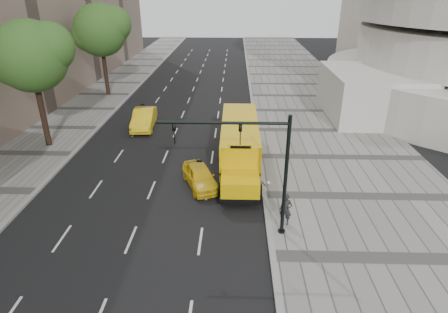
{
  "coord_description": "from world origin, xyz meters",
  "views": [
    {
      "loc": [
        4.14,
        -25.17,
        11.61
      ],
      "look_at": [
        3.5,
        -4.0,
        1.9
      ],
      "focal_mm": 30.0,
      "sensor_mm": 36.0,
      "label": 1
    }
  ],
  "objects_px": {
    "pedestrian": "(286,209)",
    "tree_b": "(32,56)",
    "taxi_near": "(200,176)",
    "taxi_far": "(144,119)",
    "school_bus": "(240,140)",
    "traffic_signal": "(257,162)",
    "tree_c": "(101,30)"
  },
  "relations": [
    {
      "from": "tree_b",
      "to": "traffic_signal",
      "type": "bearing_deg",
      "value": -35.12
    },
    {
      "from": "school_bus",
      "to": "traffic_signal",
      "type": "xyz_separation_m",
      "value": [
        0.69,
        -8.33,
        2.33
      ]
    },
    {
      "from": "tree_b",
      "to": "traffic_signal",
      "type": "xyz_separation_m",
      "value": [
        15.59,
        -10.97,
        -2.94
      ]
    },
    {
      "from": "pedestrian",
      "to": "school_bus",
      "type": "bearing_deg",
      "value": 126.04
    },
    {
      "from": "tree_b",
      "to": "pedestrian",
      "type": "height_order",
      "value": "tree_b"
    },
    {
      "from": "taxi_near",
      "to": "pedestrian",
      "type": "bearing_deg",
      "value": -62.21
    },
    {
      "from": "tree_c",
      "to": "pedestrian",
      "type": "bearing_deg",
      "value": -55.65
    },
    {
      "from": "traffic_signal",
      "to": "taxi_near",
      "type": "bearing_deg",
      "value": 122.81
    },
    {
      "from": "taxi_far",
      "to": "traffic_signal",
      "type": "height_order",
      "value": "traffic_signal"
    },
    {
      "from": "taxi_near",
      "to": "traffic_signal",
      "type": "relative_size",
      "value": 0.62
    },
    {
      "from": "taxi_near",
      "to": "taxi_far",
      "type": "xyz_separation_m",
      "value": [
        -5.94,
        10.58,
        0.15
      ]
    },
    {
      "from": "tree_b",
      "to": "pedestrian",
      "type": "relative_size",
      "value": 5.42
    },
    {
      "from": "tree_b",
      "to": "school_bus",
      "type": "distance_m",
      "value": 16.03
    },
    {
      "from": "tree_b",
      "to": "tree_c",
      "type": "distance_m",
      "value": 15.01
    },
    {
      "from": "taxi_far",
      "to": "traffic_signal",
      "type": "xyz_separation_m",
      "value": [
        9.13,
        -15.54,
        3.26
      ]
    },
    {
      "from": "tree_b",
      "to": "traffic_signal",
      "type": "height_order",
      "value": "tree_b"
    },
    {
      "from": "tree_b",
      "to": "tree_c",
      "type": "relative_size",
      "value": 0.96
    },
    {
      "from": "tree_b",
      "to": "taxi_far",
      "type": "bearing_deg",
      "value": 35.23
    },
    {
      "from": "taxi_far",
      "to": "pedestrian",
      "type": "distance_m",
      "value": 18.32
    },
    {
      "from": "taxi_near",
      "to": "traffic_signal",
      "type": "height_order",
      "value": "traffic_signal"
    },
    {
      "from": "tree_c",
      "to": "school_bus",
      "type": "bearing_deg",
      "value": -49.84
    },
    {
      "from": "taxi_near",
      "to": "traffic_signal",
      "type": "distance_m",
      "value": 6.81
    },
    {
      "from": "taxi_near",
      "to": "taxi_far",
      "type": "height_order",
      "value": "taxi_far"
    },
    {
      "from": "taxi_far",
      "to": "pedestrian",
      "type": "xyz_separation_m",
      "value": [
        10.79,
        -14.8,
        0.2
      ]
    },
    {
      "from": "taxi_far",
      "to": "traffic_signal",
      "type": "bearing_deg",
      "value": -64.04
    },
    {
      "from": "taxi_near",
      "to": "traffic_signal",
      "type": "xyz_separation_m",
      "value": [
        3.19,
        -4.95,
        3.41
      ]
    },
    {
      "from": "taxi_near",
      "to": "taxi_far",
      "type": "bearing_deg",
      "value": 98.02
    },
    {
      "from": "tree_b",
      "to": "taxi_far",
      "type": "xyz_separation_m",
      "value": [
        6.47,
        4.57,
        -6.21
      ]
    },
    {
      "from": "tree_b",
      "to": "tree_c",
      "type": "bearing_deg",
      "value": 89.97
    },
    {
      "from": "tree_b",
      "to": "tree_c",
      "type": "height_order",
      "value": "tree_c"
    },
    {
      "from": "taxi_near",
      "to": "taxi_far",
      "type": "relative_size",
      "value": 0.79
    },
    {
      "from": "pedestrian",
      "to": "tree_b",
      "type": "bearing_deg",
      "value": 168.15
    }
  ]
}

